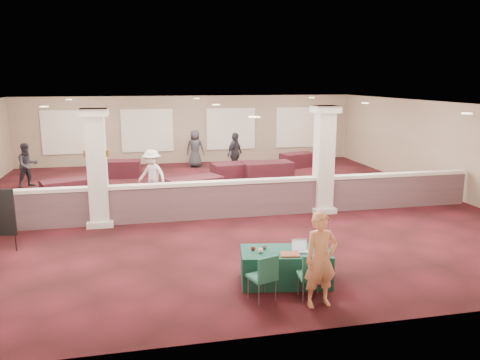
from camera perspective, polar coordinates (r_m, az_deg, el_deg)
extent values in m
plane|color=#401017|center=(15.14, -2.83, -2.98)|extent=(16.00, 16.00, 0.00)
cube|color=#7C6655|center=(22.67, -6.14, 6.13)|extent=(16.00, 0.04, 3.20)
cube|color=#7C6655|center=(7.22, 7.37, -6.87)|extent=(16.00, 0.04, 3.20)
cube|color=#7C6655|center=(17.89, 23.36, 3.62)|extent=(0.04, 16.00, 3.20)
cube|color=white|center=(14.63, -2.96, 9.21)|extent=(16.00, 16.00, 0.02)
cube|color=#50363D|center=(13.58, -1.83, -2.55)|extent=(15.60, 0.20, 1.00)
cube|color=beige|center=(13.45, -1.85, -0.29)|extent=(15.60, 0.28, 0.10)
cube|color=beige|center=(13.20, -17.00, 1.38)|extent=(0.50, 0.50, 3.20)
cube|color=beige|center=(13.55, -16.60, -4.95)|extent=(0.70, 0.70, 0.16)
cube|color=beige|center=(13.01, -17.41, 7.88)|extent=(0.72, 0.72, 0.20)
cube|color=beige|center=(14.17, 10.17, 2.43)|extent=(0.50, 0.50, 3.20)
cube|color=beige|center=(14.50, 9.95, -3.50)|extent=(0.70, 0.70, 0.16)
cube|color=beige|center=(14.00, 10.40, 8.49)|extent=(0.72, 0.72, 0.20)
cylinder|color=brown|center=(13.16, -18.32, 3.03)|extent=(0.12, 0.12, 0.18)
cylinder|color=white|center=(13.16, -18.32, 3.03)|extent=(0.09, 0.09, 0.10)
cylinder|color=brown|center=(13.11, -15.89, 3.15)|extent=(0.12, 0.12, 0.18)
cylinder|color=white|center=(13.11, -15.89, 3.15)|extent=(0.09, 0.09, 0.10)
cube|color=#0F3A34|center=(9.40, 5.55, -10.48)|extent=(1.85, 1.14, 0.67)
cube|color=#1C5345|center=(8.78, 8.66, -11.46)|extent=(0.50, 0.50, 0.06)
cube|color=#1C5345|center=(8.50, 9.07, -10.48)|extent=(0.44, 0.09, 0.44)
cylinder|color=gray|center=(8.67, 7.69, -13.48)|extent=(0.03, 0.03, 0.42)
cylinder|color=gray|center=(8.76, 10.15, -13.28)|extent=(0.03, 0.03, 0.42)
cylinder|color=gray|center=(9.00, 7.11, -12.46)|extent=(0.03, 0.03, 0.42)
cylinder|color=gray|center=(9.09, 9.48, -12.29)|extent=(0.03, 0.03, 0.42)
cube|color=#1C5345|center=(8.68, 2.68, -11.72)|extent=(0.56, 0.56, 0.06)
cube|color=#1C5345|center=(8.43, 3.46, -10.71)|extent=(0.41, 0.18, 0.42)
cylinder|color=gray|center=(8.55, 2.31, -13.81)|extent=(0.03, 0.03, 0.40)
cylinder|color=gray|center=(8.73, 4.36, -13.25)|extent=(0.03, 0.03, 0.40)
cylinder|color=gray|center=(8.83, 1.00, -12.93)|extent=(0.03, 0.03, 0.40)
cylinder|color=gray|center=(9.01, 3.01, -12.42)|extent=(0.03, 0.03, 0.40)
cylinder|color=black|center=(12.09, -25.88, -4.55)|extent=(0.03, 0.03, 1.45)
imported|color=#E5A163|center=(8.41, 9.81, -9.55)|extent=(0.66, 0.48, 1.72)
cube|color=black|center=(16.81, -20.36, -1.06)|extent=(1.79, 1.33, 0.65)
cube|color=black|center=(15.75, -5.61, -1.02)|extent=(2.05, 1.54, 0.75)
cube|color=black|center=(18.43, 3.34, 1.00)|extent=(2.02, 1.15, 0.78)
cube|color=black|center=(19.90, -14.51, 1.33)|extent=(1.76, 0.97, 0.69)
cube|color=black|center=(18.34, -0.50, 0.92)|extent=(1.97, 1.19, 0.75)
cube|color=black|center=(21.67, 7.08, 2.43)|extent=(1.77, 1.26, 0.65)
imported|color=black|center=(19.16, -24.48, 1.66)|extent=(0.90, 0.81, 1.64)
imported|color=silver|center=(15.87, -10.67, 0.64)|extent=(1.14, 1.06, 1.68)
imported|color=black|center=(19.55, -0.63, 3.18)|extent=(1.08, 1.12, 1.80)
imported|color=black|center=(21.53, -5.49, 3.84)|extent=(0.96, 0.73, 1.72)
cube|color=silver|center=(9.28, 7.33, -8.58)|extent=(0.33, 0.26, 0.02)
cube|color=silver|center=(9.34, 7.24, -7.73)|extent=(0.30, 0.06, 0.20)
cube|color=silver|center=(9.33, 7.24, -7.82)|extent=(0.27, 0.05, 0.17)
cube|color=#C44F1F|center=(9.07, 6.09, -9.00)|extent=(0.41, 0.33, 0.03)
sphere|color=#F0DBC6|center=(9.12, 2.52, -8.57)|extent=(0.10, 0.10, 0.10)
sphere|color=maroon|center=(9.24, 1.59, -8.32)|extent=(0.09, 0.09, 0.09)
sphere|color=#4C4C51|center=(9.32, 2.98, -8.14)|extent=(0.09, 0.09, 0.09)
cube|color=#B31B13|center=(9.14, 9.56, -8.98)|extent=(0.11, 0.04, 0.01)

